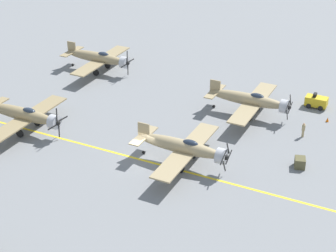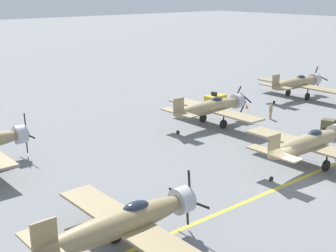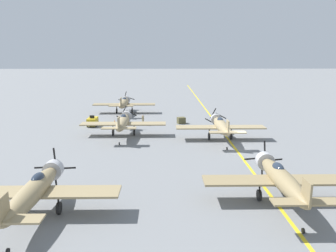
% 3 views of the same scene
% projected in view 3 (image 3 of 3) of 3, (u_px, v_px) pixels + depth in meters
% --- Properties ---
extents(ground_plane, '(400.00, 400.00, 0.00)m').
position_uv_depth(ground_plane, '(236.00, 149.00, 40.12)').
color(ground_plane, slate).
extents(taxiway_stripe, '(0.30, 160.00, 0.01)m').
position_uv_depth(taxiway_stripe, '(236.00, 149.00, 40.12)').
color(taxiway_stripe, yellow).
rests_on(taxiway_stripe, ground).
extents(airplane_far_left, '(12.00, 9.98, 3.74)m').
position_uv_depth(airplane_far_left, '(124.00, 103.00, 63.16)').
color(airplane_far_left, '#99855C').
rests_on(airplane_far_left, ground).
extents(airplane_mid_center, '(12.00, 9.98, 3.65)m').
position_uv_depth(airplane_mid_center, '(221.00, 126.00, 43.79)').
color(airplane_mid_center, tan).
rests_on(airplane_mid_center, ground).
extents(airplane_mid_left, '(12.00, 9.98, 3.65)m').
position_uv_depth(airplane_mid_left, '(123.00, 122.00, 45.94)').
color(airplane_mid_left, tan).
rests_on(airplane_mid_left, ground).
extents(airplane_near_left, '(12.00, 9.98, 3.80)m').
position_uv_depth(airplane_near_left, '(35.00, 190.00, 23.27)').
color(airplane_near_left, '#99855C').
rests_on(airplane_near_left, ground).
extents(airplane_near_center, '(12.00, 9.98, 3.80)m').
position_uv_depth(airplane_near_center, '(281.00, 178.00, 25.47)').
color(airplane_near_center, '#948057').
rests_on(airplane_near_center, ground).
extents(tow_tractor, '(1.57, 2.60, 1.79)m').
position_uv_depth(tow_tractor, '(93.00, 121.00, 52.44)').
color(tow_tractor, gold).
rests_on(tow_tractor, ground).
extents(ground_crew_walking, '(0.37, 0.37, 1.71)m').
position_uv_depth(ground_crew_walking, '(143.00, 120.00, 52.99)').
color(ground_crew_walking, tan).
rests_on(ground_crew_walking, ground).
extents(supply_crate_by_tanker, '(1.50, 1.36, 1.04)m').
position_uv_depth(supply_crate_by_tanker, '(181.00, 120.00, 54.46)').
color(supply_crate_by_tanker, brown).
rests_on(supply_crate_by_tanker, ground).
extents(traffic_cone, '(0.36, 0.36, 0.55)m').
position_uv_depth(traffic_cone, '(115.00, 122.00, 54.67)').
color(traffic_cone, orange).
rests_on(traffic_cone, ground).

